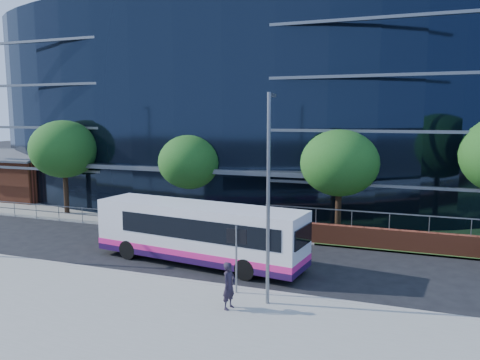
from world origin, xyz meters
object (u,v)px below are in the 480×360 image
at_px(street_sign, 236,245).
at_px(tree_far_a, 64,149).
at_px(tree_far_c, 339,163).
at_px(streetlight_east, 268,193).
at_px(brick_pavilion, 19,176).
at_px(city_bus, 200,233).
at_px(pedestrian, 229,286).
at_px(tree_far_b, 190,162).

xyz_separation_m(street_sign, tree_far_a, (-17.50, 10.59, 2.71)).
bearing_deg(street_sign, tree_far_c, 76.71).
distance_m(tree_far_c, streetlight_east, 11.22).
relative_size(tree_far_c, streetlight_east, 0.81).
height_order(brick_pavilion, streetlight_east, streetlight_east).
relative_size(tree_far_a, streetlight_east, 0.87).
height_order(brick_pavilion, city_bus, brick_pavilion).
bearing_deg(tree_far_a, pedestrian, -34.36).
height_order(street_sign, city_bus, city_bus).
xyz_separation_m(streetlight_east, city_bus, (-4.69, 3.96, -2.87)).
xyz_separation_m(tree_far_a, city_bus, (14.31, -7.21, -3.29)).
relative_size(brick_pavilion, tree_far_b, 1.42).
bearing_deg(pedestrian, tree_far_a, 67.85).
bearing_deg(brick_pavilion, tree_far_b, -11.88).
xyz_separation_m(brick_pavilion, street_sign, (26.50, -15.09, 0.21)).
bearing_deg(streetlight_east, street_sign, 158.64).
distance_m(brick_pavilion, tree_far_b, 19.55).
height_order(brick_pavilion, tree_far_a, tree_far_a).
bearing_deg(tree_far_c, city_bus, -128.26).
distance_m(streetlight_east, city_bus, 6.77).
bearing_deg(brick_pavilion, tree_far_c, -8.82).
relative_size(brick_pavilion, tree_far_a, 1.23).
xyz_separation_m(brick_pavilion, tree_far_a, (9.00, -4.50, 2.92)).
height_order(streetlight_east, pedestrian, streetlight_east).
bearing_deg(city_bus, tree_far_c, 59.03).
xyz_separation_m(tree_far_a, pedestrian, (17.80, -12.17, -3.82)).
bearing_deg(brick_pavilion, streetlight_east, -29.24).
height_order(tree_far_a, streetlight_east, streetlight_east).
bearing_deg(tree_far_b, brick_pavilion, 168.12).
relative_size(tree_far_b, tree_far_c, 0.93).
bearing_deg(tree_far_a, tree_far_c, 0.00).
bearing_deg(tree_far_c, tree_far_a, 180.00).
distance_m(tree_far_a, tree_far_c, 20.00).
height_order(street_sign, tree_far_b, tree_far_b).
distance_m(tree_far_a, city_bus, 16.36).
bearing_deg(street_sign, tree_far_b, 124.08).
bearing_deg(streetlight_east, pedestrian, -140.23).
xyz_separation_m(city_bus, pedestrian, (3.49, -4.96, -0.53)).
xyz_separation_m(brick_pavilion, tree_far_b, (19.00, -4.00, 2.27)).
distance_m(street_sign, tree_far_c, 11.14).
bearing_deg(tree_far_c, streetlight_east, -95.11).
xyz_separation_m(street_sign, pedestrian, (0.30, -1.58, -1.11)).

